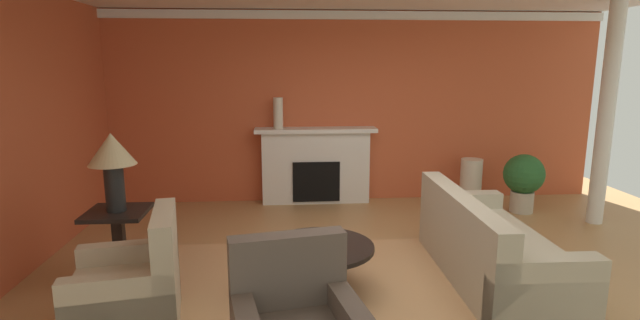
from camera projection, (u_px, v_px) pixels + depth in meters
name	position (u px, v px, depth m)	size (l,w,h in m)	color
ground_plane	(384.00, 278.00, 4.79)	(9.19, 9.19, 0.00)	tan
wall_fireplace	(347.00, 107.00, 7.38)	(7.67, 0.12, 2.84)	#C65633
wall_window	(2.00, 135.00, 4.55)	(0.12, 6.35, 2.84)	#C65633
crown_moulding	(349.00, 15.00, 7.04)	(7.67, 0.08, 0.12)	white
area_rug	(320.00, 290.00, 4.53)	(3.46, 2.50, 0.01)	tan
fireplace	(316.00, 167.00, 7.31)	(1.80, 0.35, 1.14)	white
sofa	(489.00, 250.00, 4.73)	(0.92, 2.11, 0.85)	#BCB299
armchair_near_window	(131.00, 292.00, 3.84)	(0.93, 0.93, 0.95)	#C1B293
coffee_table	(320.00, 257.00, 4.47)	(1.00, 1.00, 0.45)	black
side_table	(119.00, 240.00, 4.71)	(0.56, 0.56, 0.70)	black
table_lamp	(112.00, 157.00, 4.54)	(0.44, 0.44, 0.75)	black
vase_mantel_left	(278.00, 113.00, 7.06)	(0.14, 0.14, 0.45)	beige
vase_tall_corner	(471.00, 182.00, 7.22)	(0.32, 0.32, 0.70)	beige
book_red_cover	(313.00, 238.00, 4.55)	(0.24, 0.18, 0.04)	maroon
potted_plant	(524.00, 178.00, 6.84)	(0.56, 0.56, 0.83)	#BCB29E
column_white	(606.00, 116.00, 6.20)	(0.20, 0.20, 2.84)	white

